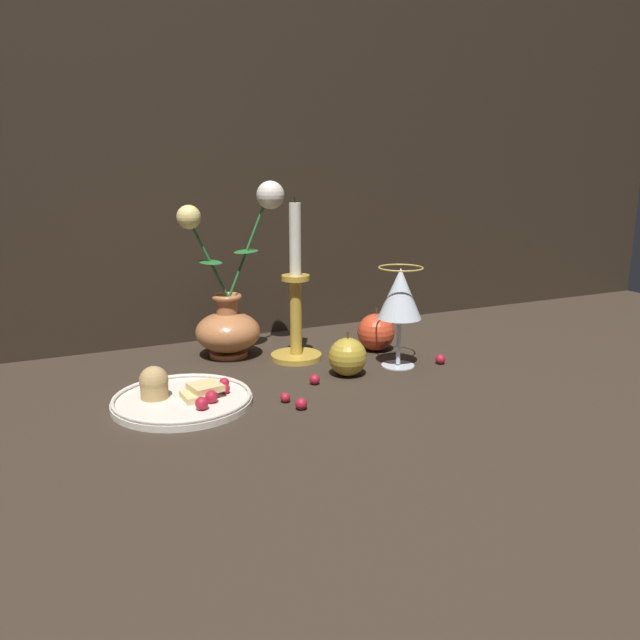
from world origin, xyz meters
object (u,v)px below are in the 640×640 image
wine_glass (400,297)px  candlestick (296,309)px  vase (230,312)px  apple_near_glass (376,332)px  plate_with_pastries (180,397)px  apple_beside_vase (348,357)px

wine_glass → candlestick: 0.20m
vase → candlestick: (0.11, -0.07, 0.01)m
candlestick → apple_near_glass: (0.17, -0.01, -0.06)m
plate_with_pastries → apple_beside_vase: (0.30, 0.01, 0.02)m
apple_beside_vase → apple_near_glass: size_ratio=0.92×
apple_beside_vase → apple_near_glass: 0.17m
candlestick → apple_near_glass: candlestick is taller
apple_beside_vase → vase: bearing=126.9°
apple_beside_vase → apple_near_glass: (0.12, 0.11, 0.00)m
candlestick → apple_near_glass: 0.18m
wine_glass → apple_near_glass: size_ratio=2.13×
vase → candlestick: bearing=-33.5°
candlestick → apple_near_glass: size_ratio=3.51×
wine_glass → apple_beside_vase: 0.15m
plate_with_pastries → wine_glass: wine_glass is taller
plate_with_pastries → apple_beside_vase: bearing=2.6°
vase → plate_with_pastries: size_ratio=1.55×
apple_near_glass → wine_glass: bearing=-98.2°
plate_with_pastries → apple_near_glass: 0.44m
candlestick → apple_beside_vase: bearing=-71.6°
plate_with_pastries → apple_near_glass: bearing=16.7°
plate_with_pastries → candlestick: candlestick is taller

